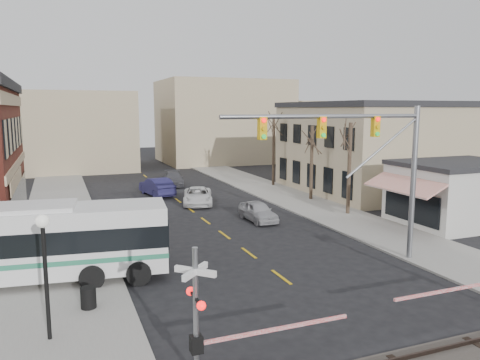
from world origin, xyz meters
name	(u,v)px	position (x,y,z in m)	size (l,w,h in m)	color
ground	(302,293)	(0.00, 0.00, 0.00)	(160.00, 160.00, 0.00)	black
sidewalk_west	(61,214)	(-9.50, 20.00, 0.06)	(5.00, 60.00, 0.12)	gray
sidewalk_east	(287,196)	(9.50, 20.00, 0.06)	(5.00, 60.00, 0.12)	gray
tan_building	(401,146)	(22.00, 20.00, 4.26)	(20.30, 15.30, 8.50)	tan
awning_shop	(458,193)	(15.97, 7.00, 2.16)	(9.74, 6.20, 4.30)	beige
tree_east_a	(349,168)	(10.50, 12.00, 3.50)	(0.28, 0.28, 6.75)	#382B21
tree_east_b	(312,163)	(10.80, 18.00, 3.27)	(0.28, 0.28, 6.30)	#382B21
tree_east_c	(274,150)	(11.00, 26.00, 3.72)	(0.28, 0.28, 7.20)	#382B21
transit_bus	(14,243)	(-11.52, 5.49, 1.94)	(13.64, 4.56, 3.45)	silver
traffic_signal_mast	(368,152)	(4.53, 1.89, 5.77)	(10.61, 0.30, 8.00)	gray
rr_crossing_west	(210,313)	(-5.63, -4.65, 1.97)	(5.60, 1.36, 4.00)	gray
street_lamp	(44,251)	(-10.08, -0.69, 3.20)	(0.44, 0.44, 4.31)	black
trash_bin	(88,298)	(-8.68, 1.44, 0.54)	(0.60, 0.60, 0.83)	black
car_a	(258,211)	(3.48, 12.69, 0.70)	(1.64, 4.09, 1.39)	#9C9BA0
car_b	(157,187)	(-1.19, 25.08, 0.83)	(1.75, 5.01, 1.65)	#1E1C46
car_c	(198,196)	(1.16, 19.88, 0.69)	(2.30, 5.00, 1.39)	silver
car_d	(173,179)	(1.59, 30.28, 0.69)	(1.94, 4.77, 1.39)	#46454B
pedestrian_near	(52,263)	(-9.98, 5.16, 0.96)	(0.61, 0.40, 1.68)	#584B47
pedestrian_far	(31,244)	(-11.01, 8.48, 1.04)	(0.89, 0.70, 1.84)	#33415A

